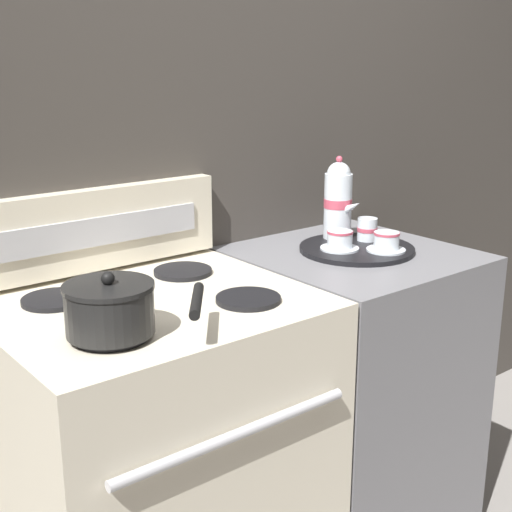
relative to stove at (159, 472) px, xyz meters
name	(u,v)px	position (x,y,z in m)	size (l,w,h in m)	color
wall_back	(181,187)	(0.31, 0.34, 0.64)	(6.00, 0.05, 2.20)	#423D38
stove	(159,472)	(0.00, 0.00, 0.00)	(0.74, 0.65, 0.92)	beige
control_panel	(93,230)	(0.00, 0.29, 0.57)	(0.73, 0.05, 0.21)	beige
side_counter	(349,394)	(0.68, 0.00, 0.00)	(0.60, 0.62, 0.91)	slate
saucepan	(112,308)	(-0.17, -0.14, 0.52)	(0.29, 0.27, 0.13)	black
serving_tray	(357,249)	(0.70, 0.01, 0.46)	(0.34, 0.34, 0.01)	black
teapot	(338,200)	(0.72, 0.11, 0.59)	(0.09, 0.14, 0.25)	silver
teacup_left	(386,242)	(0.73, -0.08, 0.50)	(0.11, 0.11, 0.06)	silver
teacup_right	(340,240)	(0.64, 0.02, 0.50)	(0.11, 0.11, 0.06)	silver
creamer_jug	(367,229)	(0.77, 0.04, 0.50)	(0.06, 0.06, 0.07)	silver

